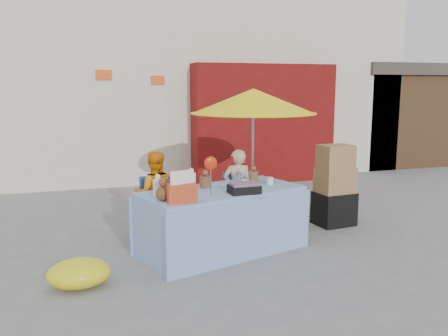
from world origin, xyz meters
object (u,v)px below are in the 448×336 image
object	(u,v)px
chair_right	(240,213)
vendor_orange	(155,194)
umbrella	(253,102)
market_table	(221,220)
chair_left	(157,220)
box_stack	(335,188)
vendor_beige	(237,189)

from	to	relation	value
chair_right	vendor_orange	size ratio (longest dim) A/B	0.70
chair_right	umbrella	bearing A→B (deg)	52.96
vendor_orange	umbrella	xyz separation A→B (m)	(1.55, 0.15, 1.28)
market_table	chair_right	distance (m)	0.98
market_table	chair_left	bearing A→B (deg)	114.18
chair_right	box_stack	world-z (taller)	box_stack
vendor_beige	umbrella	distance (m)	1.33
vendor_beige	box_stack	bearing A→B (deg)	177.20
umbrella	chair_left	bearing A→B (deg)	-169.59
vendor_beige	box_stack	distance (m)	1.51
market_table	vendor_orange	bearing A→B (deg)	109.94
vendor_orange	box_stack	world-z (taller)	box_stack
vendor_orange	box_stack	distance (m)	2.74
market_table	chair_left	world-z (taller)	market_table
chair_left	umbrella	world-z (taller)	umbrella
chair_left	box_stack	size ratio (longest dim) A/B	0.68
market_table	chair_right	world-z (taller)	market_table
chair_right	box_stack	bearing A→B (deg)	2.28
chair_left	umbrella	size ratio (longest dim) A/B	0.41
umbrella	box_stack	bearing A→B (deg)	-21.60
vendor_orange	box_stack	size ratio (longest dim) A/B	0.98
vendor_orange	vendor_beige	distance (m)	1.25
umbrella	market_table	bearing A→B (deg)	-127.87
market_table	umbrella	xyz separation A→B (m)	(0.84, 1.09, 1.47)
umbrella	vendor_beige	bearing A→B (deg)	-153.43
market_table	vendor_orange	distance (m)	1.19
market_table	chair_left	size ratio (longest dim) A/B	2.74
box_stack	chair_right	bearing A→B (deg)	173.03
chair_left	chair_right	distance (m)	1.25
umbrella	vendor_orange	bearing A→B (deg)	-174.47
chair_right	umbrella	size ratio (longest dim) A/B	0.41
market_table	umbrella	bearing A→B (deg)	35.02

